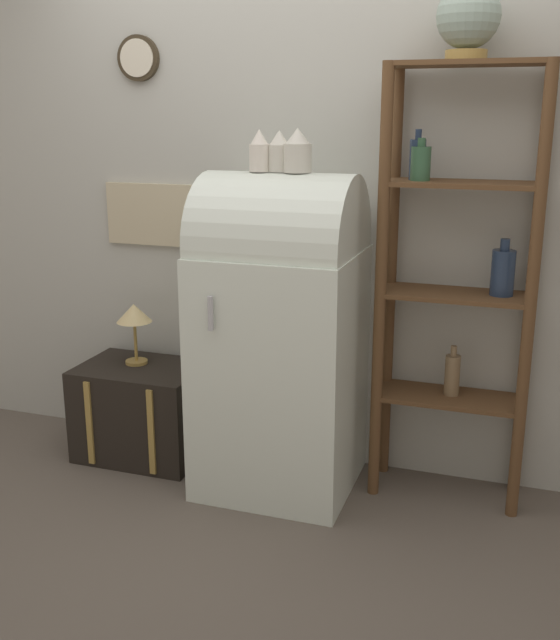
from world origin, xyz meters
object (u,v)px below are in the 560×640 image
Objects in this scene: suitcase_trunk at (143,411)px; vase_center at (279,152)px; vase_left at (259,152)px; globe at (468,18)px; vase_right at (298,152)px; refrigerator at (280,329)px; desk_lamp at (134,317)px.

vase_center reaches higher than suitcase_trunk.
globe is at bearing 11.18° from vase_left.
globe is 0.84m from vase_right.
vase_right is at bearing -11.01° from vase_center.
refrigerator is 0.78m from vase_left.
vase_right reaches higher than suitcase_trunk.
refrigerator is 8.43× the size of vase_center.
vase_left is (-0.09, -0.01, 0.77)m from refrigerator.
refrigerator is 4.71× the size of desk_lamp.
refrigerator is at bearing -57.12° from vase_center.
vase_center reaches higher than refrigerator.
suitcase_trunk is at bearing -41.70° from desk_lamp.
vase_center is at bearing -5.86° from desk_lamp.
vase_left is at bearing -168.82° from globe.
vase_right is (0.08, -0.00, 0.78)m from refrigerator.
refrigerator is at bearing -6.85° from desk_lamp.
vase_right is 1.20m from desk_lamp.
vase_left is 0.17m from vase_right.
desk_lamp is at bearing 174.14° from vase_center.
vase_left is at bearing -176.80° from vase_right.
desk_lamp is (-0.04, 0.04, 0.48)m from suitcase_trunk.
globe is at bearing 13.18° from vase_right.
desk_lamp is (-0.79, 0.10, -0.04)m from refrigerator.
refrigerator is 0.80m from desk_lamp.
desk_lamp is at bearing 173.15° from refrigerator.
suitcase_trunk is 2.33m from globe.
desk_lamp is (-0.70, 0.11, -0.81)m from vase_left.
globe is 0.97m from vase_left.
vase_left is at bearing -172.92° from refrigerator.
globe is 1.69× the size of vase_center.
vase_left reaches higher than suitcase_trunk.
desk_lamp is (-0.78, 0.08, -0.81)m from vase_center.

